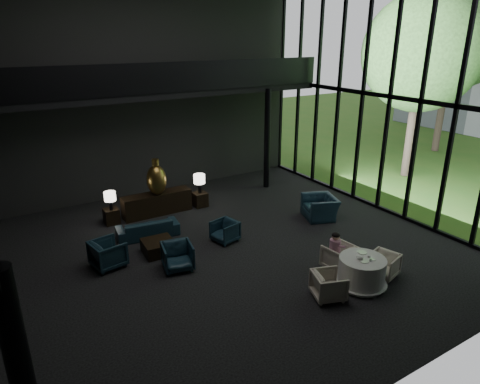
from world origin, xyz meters
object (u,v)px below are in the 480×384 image
lounge_armchair_east (225,231)px  lounge_armchair_south (177,255)px  table_lamp_right (199,180)px  lounge_armchair_west (108,251)px  dining_table (361,273)px  dining_chair_east (383,265)px  console (157,204)px  side_table_left (111,216)px  side_table_right (200,199)px  sofa (147,226)px  dining_chair_north (339,256)px  dining_chair_west (329,285)px  window_armchair (320,203)px  coffee_table (158,247)px  table_lamp_left (110,197)px  bronze_urn (157,179)px  child (335,243)px

lounge_armchair_east → lounge_armchair_south: lounge_armchair_south is taller
table_lamp_right → lounge_armchair_west: table_lamp_right is taller
lounge_armchair_south → table_lamp_right: bearing=67.5°
lounge_armchair_east → dining_table: size_ratio=0.51×
dining_table → dining_chair_east: bearing=0.7°
console → side_table_left: console is taller
side_table_right → lounge_armchair_south: size_ratio=0.63×
sofa → console: bearing=-113.5°
dining_table → dining_chair_north: size_ratio=1.75×
side_table_left → dining_chair_north: 7.55m
side_table_left → dining_chair_west: (3.19, -7.03, 0.09)m
sofa → window_armchair: window_armchair is taller
sofa → dining_chair_east: 7.02m
dining_chair_east → coffee_table: bearing=-149.3°
side_table_right → dining_table: (1.07, -6.86, 0.06)m
side_table_right → console: bearing=175.3°
dining_chair_east → dining_chair_west: dining_chair_west is taller
sofa → coffee_table: bearing=91.6°
side_table_right → lounge_armchair_south: 4.49m
table_lamp_right → dining_table: table_lamp_right is taller
lounge_armchair_west → dining_chair_east: (5.96, -4.25, -0.14)m
sofa → dining_chair_north: bearing=136.3°
side_table_left → table_lamp_right: table_lamp_right is taller
dining_chair_east → dining_chair_west: (-1.90, 0.00, 0.03)m
side_table_left → window_armchair: 7.06m
side_table_left → side_table_right: 3.20m
table_lamp_left → lounge_armchair_west: table_lamp_left is taller
bronze_urn → window_armchair: bearing=-33.9°
table_lamp_right → dining_table: bearing=-81.1°
table_lamp_left → dining_chair_north: table_lamp_left is taller
table_lamp_left → dining_table: size_ratio=0.48×
lounge_armchair_south → side_table_right: bearing=67.6°
side_table_left → lounge_armchair_east: (2.58, -3.12, 0.07)m
console → lounge_armchair_east: size_ratio=3.66×
table_lamp_right → dining_chair_north: bearing=-78.9°
console → lounge_armchair_south: 3.95m
console → child: (2.64, -6.05, 0.38)m
child → side_table_left: bearing=-55.2°
lounge_armchair_east → dining_chair_north: (1.80, -3.03, 0.04)m
side_table_left → bronze_urn: bearing=-5.7°
bronze_urn → side_table_right: size_ratio=2.38×
console → table_lamp_left: (-1.60, -0.04, 0.58)m
coffee_table → dining_table: 5.66m
table_lamp_left → lounge_armchair_south: (0.68, -3.80, -0.55)m
console → dining_chair_north: console is taller
side_table_left → window_armchair: (6.24, -3.28, 0.29)m
dining_table → dining_chair_north: bearing=83.5°
console → dining_chair_east: 7.81m
bronze_urn → window_armchair: (4.64, -3.12, -0.76)m
console → dining_chair_north: 6.70m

